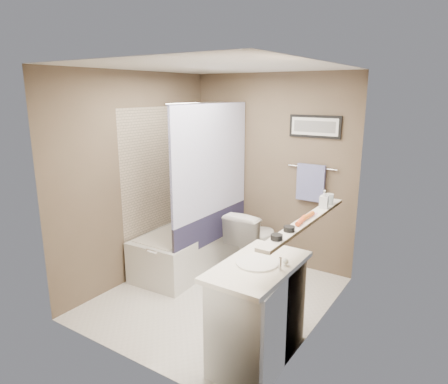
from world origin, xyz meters
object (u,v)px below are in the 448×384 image
Objects in this scene: glass_jar at (329,199)px; candle_bowl_near at (277,237)px; vanity at (258,314)px; hair_brush_front at (301,220)px; soap_bottle at (324,199)px; bathtub at (188,248)px; hair_brush_back at (308,216)px; toilet at (254,240)px; candle_bowl_far at (289,229)px.

candle_bowl_near is at bearing -90.00° from glass_jar.
hair_brush_front is at bearing 59.87° from vanity.
hair_brush_front is 1.31× the size of soap_bottle.
candle_bowl_near is at bearing -29.12° from vanity.
soap_bottle is at bearing 90.00° from hair_brush_front.
candle_bowl_near is 0.41× the size of hair_brush_front.
bathtub is 6.82× the size of hair_brush_back.
candle_bowl_near is (1.04, -1.55, 0.74)m from toilet.
glass_jar is at bearing 90.00° from soap_bottle.
candle_bowl_far is at bearing 128.35° from toilet.
glass_jar is 0.15m from soap_bottle.
hair_brush_front reaches higher than candle_bowl_near.
candle_bowl_near reaches higher than bathtub.
soap_bottle reaches higher than hair_brush_back.
hair_brush_back reaches higher than toilet.
candle_bowl_near is (0.19, -0.09, 0.73)m from vanity.
bathtub is 1.90× the size of toilet.
bathtub is 2.21m from candle_bowl_far.
hair_brush_front is at bearing -90.00° from soap_bottle.
glass_jar is at bearing 90.00° from candle_bowl_far.
candle_bowl_far is at bearing -90.00° from hair_brush_back.
candle_bowl_far is at bearing -90.00° from soap_bottle.
toilet is 8.79× the size of candle_bowl_far.
glass_jar reaches higher than hair_brush_back.
hair_brush_front is at bearing -25.11° from bathtub.
candle_bowl_far is at bearing 31.88° from vanity.
bathtub is 1.94m from vanity.
hair_brush_back is (0.00, 0.14, 0.00)m from hair_brush_front.
hair_brush_front reaches higher than candle_bowl_far.
candle_bowl_far is at bearing -31.41° from bathtub.
glass_jar is (1.79, -0.03, 0.92)m from bathtub.
hair_brush_back reaches higher than candle_bowl_far.
vanity reaches higher than toilet.
bathtub is at bearing 146.58° from candle_bowl_near.
bathtub is 2.01m from glass_jar.
candle_bowl_near is 0.41× the size of hair_brush_back.
vanity is at bearing -109.76° from hair_brush_back.
toilet is at bearing 159.05° from glass_jar.
soap_bottle reaches higher than candle_bowl_far.
vanity is at bearing -99.87° from glass_jar.
hair_brush_back is at bearing 138.00° from toilet.
candle_bowl_far is 0.93m from glass_jar.
bathtub is 1.67× the size of vanity.
vanity is 0.85m from hair_brush_front.
glass_jar reaches higher than bathtub.
toilet is 1.59m from hair_brush_back.
hair_brush_front is (0.00, 0.46, 0.00)m from candle_bowl_near.
vanity is 10.00× the size of candle_bowl_far.
candle_bowl_near is at bearing -90.00° from hair_brush_back.
toilet is 1.68m from hair_brush_front.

